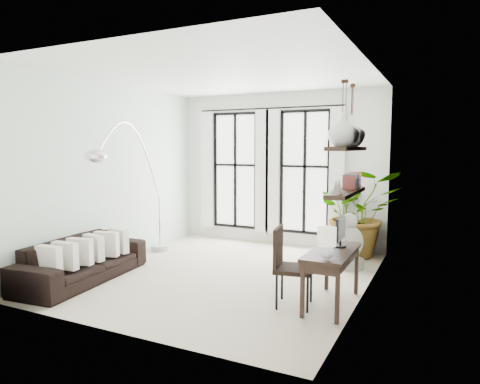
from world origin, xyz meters
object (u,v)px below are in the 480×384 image
Objects in this scene: desk at (331,254)px; buddha at (349,245)px; sofa at (83,260)px; plant at (358,213)px; arc_lamp at (131,154)px; desk_chair at (287,261)px.

buddha is (-0.16, 1.94, -0.30)m from desk.
sofa is 1.35× the size of plant.
arc_lamp is at bearing -157.53° from buddha.
sofa is at bearing -144.90° from buddha.
desk is at bearing -85.15° from buddha.
buddha is (3.48, 1.44, -1.56)m from arc_lamp.
arc_lamp is at bearing 172.12° from desk.
buddha reaches higher than sofa.
buddha is at bearing 22.47° from arc_lamp.
desk_chair is at bearing -96.47° from plant.
plant is 3.04m from desk_chair.
desk is at bearing -87.01° from sofa.
plant is 0.66× the size of arc_lamp.
plant reaches higher than sofa.
buddha is (3.58, 2.52, 0.07)m from sofa.
buddha is (0.02, -0.89, -0.43)m from plant.
sofa is 4.96m from plant.
arc_lamp is at bearing -11.10° from sofa.
desk_chair is at bearing -12.34° from arc_lamp.
desk_chair is at bearing -88.71° from sofa.
buddha is at bearing -60.62° from sofa.
arc_lamp is (0.10, 1.08, 1.63)m from sofa.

